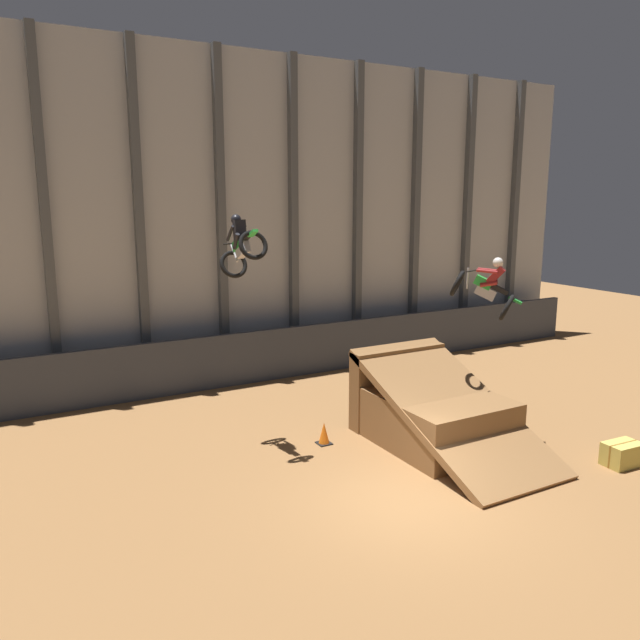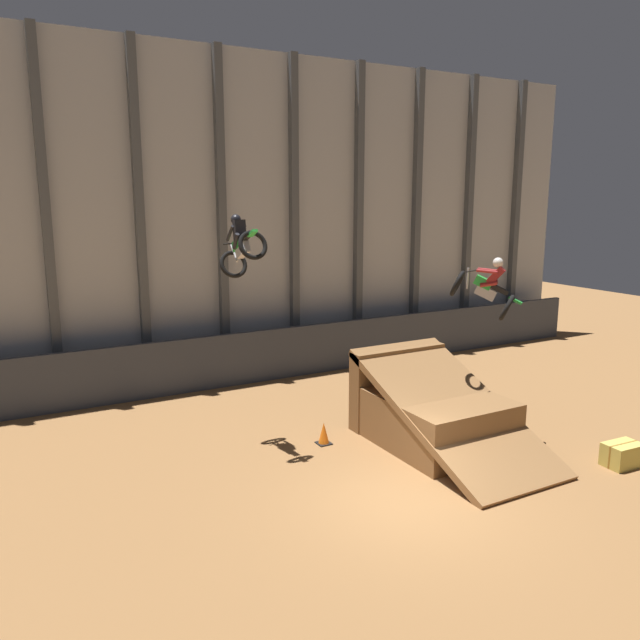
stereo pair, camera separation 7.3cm
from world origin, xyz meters
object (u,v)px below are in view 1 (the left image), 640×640
rider_bike_right_air (486,288)px  hay_bale_trackside (622,454)px  rider_bike_left_air (242,246)px  dirt_ramp (430,411)px  traffic_cone_near_ramp (324,434)px

rider_bike_right_air → hay_bale_trackside: (1.64, -3.13, -3.75)m
rider_bike_left_air → dirt_ramp: bearing=-25.7°
dirt_ramp → traffic_cone_near_ramp: size_ratio=9.15×
rider_bike_left_air → hay_bale_trackside: size_ratio=1.80×
rider_bike_right_air → traffic_cone_near_ramp: bearing=118.4°
dirt_ramp → rider_bike_right_air: bearing=-16.4°
dirt_ramp → hay_bale_trackside: (3.02, -3.53, -0.52)m
rider_bike_right_air → hay_bale_trackside: rider_bike_right_air is taller
dirt_ramp → rider_bike_right_air: rider_bike_right_air is taller
hay_bale_trackside → dirt_ramp: bearing=130.6°
rider_bike_right_air → hay_bale_trackside: bearing=-103.1°
dirt_ramp → rider_bike_left_air: (-4.37, 2.08, 4.36)m
dirt_ramp → hay_bale_trackside: 4.68m
rider_bike_left_air → hay_bale_trackside: (7.39, -5.61, -4.88)m
rider_bike_left_air → rider_bike_right_air: size_ratio=0.96×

